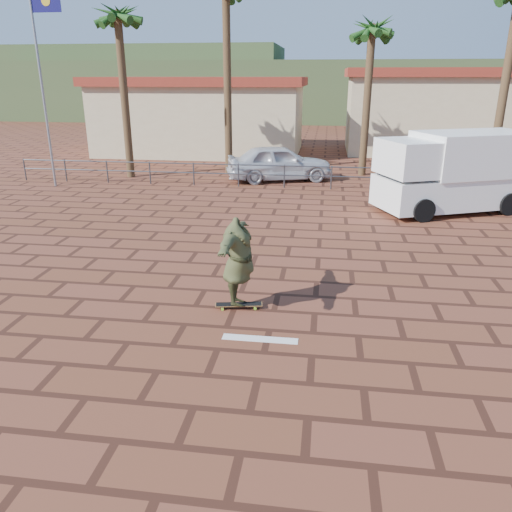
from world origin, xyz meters
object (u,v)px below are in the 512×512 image
Objects in this scene: car_silver at (279,163)px; car_white at (436,171)px; longboard at (239,305)px; campervan at (456,170)px; skateboarder at (238,262)px.

car_white is (6.83, -0.63, -0.11)m from car_silver.
car_silver is at bearing 81.41° from longboard.
campervan reaches higher than car_white.
car_white is (0.19, 4.01, -0.74)m from campervan.
campervan is (6.17, 8.96, 1.36)m from longboard.
car_silver is 1.12× the size of car_white.
skateboarder is at bearing -147.42° from campervan.
car_silver is at bearing 65.11° from car_white.
skateboarder reaches higher than car_silver.
longboard is at bearing -75.51° from skateboarder.
skateboarder is at bearing -176.54° from longboard.
skateboarder reaches higher than longboard.
campervan is at bearing -34.09° from skateboarder.
car_white reaches higher than longboard.
campervan is (6.17, 8.96, 0.41)m from skateboarder.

